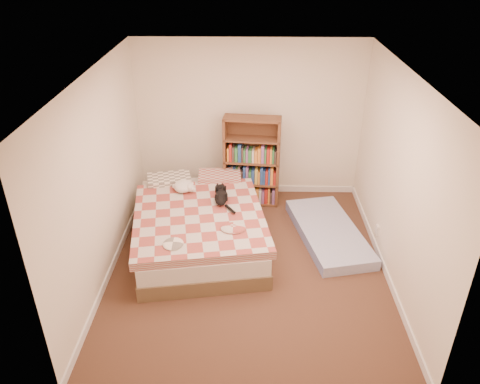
{
  "coord_description": "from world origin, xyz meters",
  "views": [
    {
      "loc": [
        -0.0,
        -4.89,
        3.79
      ],
      "look_at": [
        -0.11,
        0.3,
        0.91
      ],
      "focal_mm": 35.0,
      "sensor_mm": 36.0,
      "label": 1
    }
  ],
  "objects_px": {
    "bookshelf": "(252,171)",
    "black_cat": "(221,196)",
    "bed": "(199,224)",
    "floor_mattress": "(328,232)",
    "white_dog": "(184,186)"
  },
  "relations": [
    {
      "from": "bookshelf",
      "to": "white_dog",
      "type": "distance_m",
      "value": 1.2
    },
    {
      "from": "floor_mattress",
      "to": "bookshelf",
      "type": "bearing_deg",
      "value": 125.14
    },
    {
      "from": "black_cat",
      "to": "floor_mattress",
      "type": "bearing_deg",
      "value": -8.82
    },
    {
      "from": "bookshelf",
      "to": "floor_mattress",
      "type": "height_order",
      "value": "bookshelf"
    },
    {
      "from": "floor_mattress",
      "to": "black_cat",
      "type": "bearing_deg",
      "value": 165.5
    },
    {
      "from": "bookshelf",
      "to": "white_dog",
      "type": "xyz_separation_m",
      "value": [
        -0.97,
        -0.7,
        0.09
      ]
    },
    {
      "from": "black_cat",
      "to": "bed",
      "type": "bearing_deg",
      "value": -154.99
    },
    {
      "from": "bookshelf",
      "to": "floor_mattress",
      "type": "bearing_deg",
      "value": -36.94
    },
    {
      "from": "black_cat",
      "to": "white_dog",
      "type": "xyz_separation_m",
      "value": [
        -0.55,
        0.25,
        0.01
      ]
    },
    {
      "from": "bookshelf",
      "to": "black_cat",
      "type": "height_order",
      "value": "bookshelf"
    },
    {
      "from": "bookshelf",
      "to": "floor_mattress",
      "type": "distance_m",
      "value": 1.56
    },
    {
      "from": "floor_mattress",
      "to": "black_cat",
      "type": "relative_size",
      "value": 2.51
    },
    {
      "from": "bookshelf",
      "to": "black_cat",
      "type": "xyz_separation_m",
      "value": [
        -0.42,
        -0.95,
        0.09
      ]
    },
    {
      "from": "bed",
      "to": "bookshelf",
      "type": "bearing_deg",
      "value": 48.44
    },
    {
      "from": "bed",
      "to": "black_cat",
      "type": "height_order",
      "value": "black_cat"
    }
  ]
}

